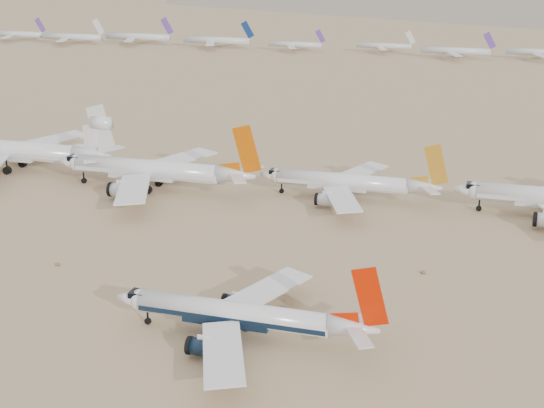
{
  "coord_description": "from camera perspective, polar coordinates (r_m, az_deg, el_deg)",
  "views": [
    {
      "loc": [
        48.15,
        -103.32,
        58.93
      ],
      "look_at": [
        4.81,
        42.12,
        7.0
      ],
      "focal_mm": 50.0,
      "sensor_mm": 36.0,
      "label": 1
    }
  ],
  "objects": [
    {
      "name": "ground",
      "position": [
        128.32,
        -7.54,
        -8.63
      ],
      "size": [
        7000.0,
        7000.0,
        0.0
      ],
      "primitive_type": "plane",
      "color": "#866F4E",
      "rests_on": "ground"
    },
    {
      "name": "main_airliner",
      "position": [
        119.83,
        -2.13,
        -8.36
      ],
      "size": [
        42.09,
        41.11,
        14.85
      ],
      "color": "silver",
      "rests_on": "ground"
    },
    {
      "name": "row2_gold_tail",
      "position": [
        185.0,
        5.85,
        1.62
      ],
      "size": [
        43.51,
        42.55,
        15.49
      ],
      "color": "silver",
      "rests_on": "ground"
    },
    {
      "name": "row2_orange_tail",
      "position": [
        193.11,
        -8.79,
        2.52
      ],
      "size": [
        52.25,
        51.12,
        18.64
      ],
      "color": "silver",
      "rests_on": "ground"
    },
    {
      "name": "row2_white_trijet",
      "position": [
        218.63,
        -18.59,
        3.84
      ],
      "size": [
        57.12,
        55.83,
        20.24
      ],
      "color": "silver",
      "rests_on": "ground"
    },
    {
      "name": "distant_storage_row",
      "position": [
        439.83,
        10.6,
        11.46
      ],
      "size": [
        569.69,
        56.16,
        15.07
      ],
      "color": "silver",
      "rests_on": "ground"
    },
    {
      "name": "desert_scrub",
      "position": [
        113.36,
        -18.41,
        -13.35
      ],
      "size": [
        247.37,
        121.67,
        0.63
      ],
      "color": "brown",
      "rests_on": "ground"
    }
  ]
}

